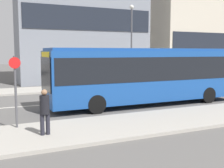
{
  "coord_description": "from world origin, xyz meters",
  "views": [
    {
      "loc": [
        -6.22,
        -16.38,
        3.08
      ],
      "look_at": [
        0.35,
        -1.99,
        1.28
      ],
      "focal_mm": 45.0,
      "sensor_mm": 36.0,
      "label": 1
    }
  ],
  "objects_px": {
    "bus_stop_sign": "(15,86)",
    "street_lamp": "(132,37)",
    "parked_car_0": "(210,79)",
    "city_bus": "(147,72)",
    "pedestrian_near_stop": "(45,109)"
  },
  "relations": [
    {
      "from": "parked_car_0",
      "to": "pedestrian_near_stop",
      "type": "xyz_separation_m",
      "value": [
        -17.15,
        -9.89,
        0.46
      ]
    },
    {
      "from": "city_bus",
      "to": "bus_stop_sign",
      "type": "bearing_deg",
      "value": -161.06
    },
    {
      "from": "city_bus",
      "to": "parked_car_0",
      "type": "height_order",
      "value": "city_bus"
    },
    {
      "from": "pedestrian_near_stop",
      "to": "bus_stop_sign",
      "type": "bearing_deg",
      "value": -64.59
    },
    {
      "from": "bus_stop_sign",
      "to": "street_lamp",
      "type": "bearing_deg",
      "value": 44.1
    },
    {
      "from": "bus_stop_sign",
      "to": "street_lamp",
      "type": "distance_m",
      "value": 15.17
    },
    {
      "from": "bus_stop_sign",
      "to": "city_bus",
      "type": "bearing_deg",
      "value": 19.75
    },
    {
      "from": "bus_stop_sign",
      "to": "street_lamp",
      "type": "relative_size",
      "value": 0.4
    },
    {
      "from": "city_bus",
      "to": "street_lamp",
      "type": "distance_m",
      "value": 8.65
    },
    {
      "from": "parked_car_0",
      "to": "street_lamp",
      "type": "bearing_deg",
      "value": 164.79
    },
    {
      "from": "pedestrian_near_stop",
      "to": "parked_car_0",
      "type": "bearing_deg",
      "value": -153.88
    },
    {
      "from": "parked_car_0",
      "to": "bus_stop_sign",
      "type": "height_order",
      "value": "bus_stop_sign"
    },
    {
      "from": "city_bus",
      "to": "pedestrian_near_stop",
      "type": "height_order",
      "value": "city_bus"
    },
    {
      "from": "bus_stop_sign",
      "to": "parked_car_0",
      "type": "bearing_deg",
      "value": 25.14
    },
    {
      "from": "city_bus",
      "to": "pedestrian_near_stop",
      "type": "bearing_deg",
      "value": -149.12
    }
  ]
}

